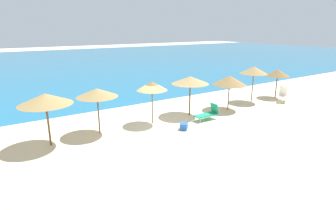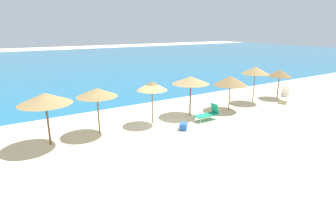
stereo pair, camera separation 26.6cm
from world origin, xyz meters
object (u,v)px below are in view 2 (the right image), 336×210
Objects in this scene: beach_umbrella_4 at (152,86)px; beach_umbrella_8 at (280,73)px; beach_umbrella_7 at (255,70)px; cooler_box at (184,126)px; beach_umbrella_5 at (191,80)px; beach_umbrella_2 at (45,99)px; beach_umbrella_3 at (97,92)px; lounge_chair_2 at (285,96)px; beach_umbrella_6 at (230,80)px; lounge_chair_0 at (208,113)px.

beach_umbrella_4 is 12.41m from beach_umbrella_8.
beach_umbrella_7 reaches higher than cooler_box.
beach_umbrella_2 is at bearing -178.91° from beach_umbrella_5.
beach_umbrella_3 reaches higher than lounge_chair_2.
beach_umbrella_8 is (6.09, 0.33, -0.04)m from beach_umbrella_6.
lounge_chair_2 is (8.67, -1.34, -1.94)m from beach_umbrella_5.
beach_umbrella_5 reaches higher than beach_umbrella_6.
beach_umbrella_6 is (6.31, -0.37, -0.24)m from beach_umbrella_4.
cooler_box is (1.01, -2.00, -2.24)m from beach_umbrella_4.
beach_umbrella_5 is (9.22, 0.18, -0.02)m from beach_umbrella_2.
beach_umbrella_8 is (15.83, -0.24, -0.25)m from beach_umbrella_3.
beach_umbrella_4 is (3.42, -0.20, 0.03)m from beach_umbrella_3.
beach_umbrella_7 is at bearing 0.72° from beach_umbrella_2.
beach_umbrella_3 is 1.60× the size of lounge_chair_0.
beach_umbrella_6 reaches higher than lounge_chair_2.
beach_umbrella_8 reaches higher than lounge_chair_2.
lounge_chair_2 is at bearing -8.79° from beach_umbrella_5.
beach_umbrella_2 is at bearing 164.77° from cooler_box.
beach_umbrella_3 reaches higher than lounge_chair_0.
beach_umbrella_7 is (12.95, -0.05, 0.20)m from beach_umbrella_3.
beach_umbrella_3 is 15.34m from lounge_chair_2.
beach_umbrella_8 is 9.21m from lounge_chair_0.
beach_umbrella_7 is 1.18× the size of beach_umbrella_8.
beach_umbrella_2 is 18.03m from lounge_chair_2.
beach_umbrella_5 is 0.94× the size of beach_umbrella_7.
lounge_chair_0 is at bearing -12.91° from beach_umbrella_3.
beach_umbrella_2 is at bearing -179.28° from beach_umbrella_7.
beach_umbrella_6 is 1.66× the size of lounge_chair_2.
beach_umbrella_6 is at bearing -3.38° from beach_umbrella_3.
beach_umbrella_6 is 3.50m from lounge_chair_0.
cooler_box is (-5.30, -1.62, -2.00)m from beach_umbrella_6.
beach_umbrella_4 is at bearing -3.41° from beach_umbrella_3.
beach_umbrella_5 is 2.55m from lounge_chair_0.
beach_umbrella_3 is at bearing 153.62° from cooler_box.
beach_umbrella_4 is 1.07× the size of beach_umbrella_6.
beach_umbrella_5 is (3.07, 0.13, 0.03)m from beach_umbrella_4.
beach_umbrella_3 reaches higher than beach_umbrella_6.
beach_umbrella_8 is (12.41, -0.04, -0.28)m from beach_umbrella_4.
beach_umbrella_4 is 4.22m from lounge_chair_0.
beach_umbrella_6 is at bearing -176.88° from beach_umbrella_8.
lounge_chair_2 is (15.16, -1.41, -1.88)m from beach_umbrella_3.
beach_umbrella_7 is at bearing 176.21° from beach_umbrella_8.
lounge_chair_0 is 3.16× the size of cooler_box.
beach_umbrella_3 reaches higher than cooler_box.
beach_umbrella_6 is 5.74m from lounge_chair_2.
beach_umbrella_3 is at bearing 176.59° from beach_umbrella_4.
beach_umbrella_5 is 1.64× the size of lounge_chair_0.
beach_umbrella_6 is (9.73, -0.58, -0.21)m from beach_umbrella_3.
beach_umbrella_7 is 3.33m from lounge_chair_2.
beach_umbrella_2 is at bearing 54.25° from lounge_chair_2.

